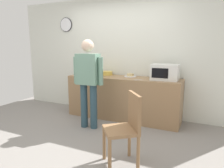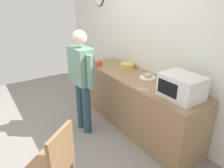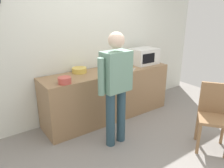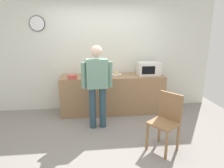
{
  "view_description": "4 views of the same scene",
  "coord_description": "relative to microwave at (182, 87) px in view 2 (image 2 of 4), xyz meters",
  "views": [
    {
      "loc": [
        1.77,
        -2.69,
        1.51
      ],
      "look_at": [
        0.13,
        0.83,
        0.8
      ],
      "focal_mm": 32.61,
      "sensor_mm": 36.0,
      "label": 1
    },
    {
      "loc": [
        2.58,
        -0.81,
        2.07
      ],
      "look_at": [
        0.01,
        0.89,
        0.78
      ],
      "focal_mm": 33.64,
      "sensor_mm": 36.0,
      "label": 2
    },
    {
      "loc": [
        -1.85,
        -1.83,
        1.92
      ],
      "look_at": [
        -0.0,
        0.79,
        0.8
      ],
      "focal_mm": 35.0,
      "sensor_mm": 36.0,
      "label": 3
    },
    {
      "loc": [
        -0.29,
        -3.23,
        1.91
      ],
      "look_at": [
        0.15,
        0.76,
        0.81
      ],
      "focal_mm": 31.88,
      "sensor_mm": 36.0,
      "label": 4
    }
  ],
  "objects": [
    {
      "name": "fork_utensil",
      "position": [
        -0.45,
        -0.23,
        -0.15
      ],
      "size": [
        0.15,
        0.11,
        0.01
      ],
      "primitive_type": "cube",
      "rotation": [
        0.0,
        0.0,
        0.61
      ],
      "color": "silver",
      "rests_on": "kitchen_counter"
    },
    {
      "name": "salad_bowl",
      "position": [
        -1.75,
        -0.21,
        -0.1
      ],
      "size": [
        0.19,
        0.19,
        0.09
      ],
      "primitive_type": "cylinder",
      "color": "#C64C42",
      "rests_on": "kitchen_counter"
    },
    {
      "name": "ground_plane",
      "position": [
        -1.07,
        -1.23,
        -1.03
      ],
      "size": [
        6.0,
        6.0,
        0.0
      ],
      "primitive_type": "plane",
      "color": "gray"
    },
    {
      "name": "back_wall",
      "position": [
        -1.07,
        0.37,
        0.27
      ],
      "size": [
        5.4,
        0.13,
        2.6
      ],
      "color": "silver",
      "rests_on": "ground_plane"
    },
    {
      "name": "cereal_bowl",
      "position": [
        -1.32,
        0.17,
        -0.11
      ],
      "size": [
        0.25,
        0.25,
        0.08
      ],
      "primitive_type": "cylinder",
      "color": "gold",
      "rests_on": "kitchen_counter"
    },
    {
      "name": "sandwich_plate",
      "position": [
        -0.74,
        0.13,
        -0.13
      ],
      "size": [
        0.25,
        0.25,
        0.07
      ],
      "color": "white",
      "rests_on": "kitchen_counter"
    },
    {
      "name": "spoon_utensil",
      "position": [
        -0.15,
        0.25,
        -0.15
      ],
      "size": [
        0.08,
        0.17,
        0.01
      ],
      "primitive_type": "cube",
      "rotation": [
        0.0,
        0.0,
        1.93
      ],
      "color": "silver",
      "rests_on": "kitchen_counter"
    },
    {
      "name": "wooden_chair",
      "position": [
        -0.16,
        -1.63,
        -0.51
      ],
      "size": [
        0.56,
        0.56,
        0.94
      ],
      "color": "olive",
      "rests_on": "ground_plane"
    },
    {
      "name": "person_standing",
      "position": [
        -1.24,
        -0.77,
        -0.08
      ],
      "size": [
        0.59,
        0.26,
        1.64
      ],
      "color": "#2B4755",
      "rests_on": "ground_plane"
    },
    {
      "name": "microwave",
      "position": [
        0.0,
        0.0,
        0.0
      ],
      "size": [
        0.5,
        0.39,
        0.3
      ],
      "color": "silver",
      "rests_on": "kitchen_counter"
    },
    {
      "name": "kitchen_counter",
      "position": [
        -0.85,
        -0.01,
        -0.59
      ],
      "size": [
        2.38,
        0.62,
        0.88
      ],
      "primitive_type": "cube",
      "color": "#93704C",
      "rests_on": "ground_plane"
    }
  ]
}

